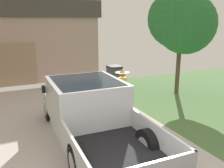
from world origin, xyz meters
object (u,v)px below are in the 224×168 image
Objects in this scene: neighbor_tree at (182,23)px; person_with_hat at (122,91)px; pickup_truck at (89,112)px; handbag at (123,119)px; wheeled_trash_bin at (114,76)px; house_with_garage at (11,39)px.

person_with_hat is at bearing -158.20° from neighbor_tree.
person_with_hat is (1.48, 0.77, 0.25)m from pickup_truck.
handbag is 5.15m from neighbor_tree.
wheeled_trash_bin reaches higher than handbag.
pickup_truck is at bearing -123.53° from wheeled_trash_bin.
neighbor_tree is (5.06, 2.20, 2.46)m from pickup_truck.
house_with_garage is 2.03× the size of neighbor_tree.
pickup_truck is at bearing -82.06° from house_with_garage.
house_with_garage is (-2.83, 8.92, 1.24)m from person_with_hat.
person_with_hat reaches higher than wheeled_trash_bin.
pickup_truck reaches higher than wheeled_trash_bin.
handbag is (1.33, 0.43, -0.61)m from pickup_truck.
house_with_garage is 8.48× the size of wheeled_trash_bin.
handbag is at bearing 19.61° from pickup_truck.
neighbor_tree is at bearing 174.86° from person_with_hat.
pickup_truck is 3.27× the size of person_with_hat.
handbag is at bearing -154.62° from neighbor_tree.
handbag is at bearing -73.86° from house_with_garage.
handbag is 4.44m from wheeled_trash_bin.
house_with_garage is (-2.68, 9.26, 2.09)m from handbag.
handbag is (-0.16, -0.34, -0.86)m from person_with_hat.
house_with_garage reaches higher than handbag.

